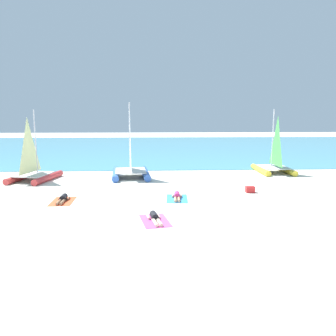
{
  "coord_description": "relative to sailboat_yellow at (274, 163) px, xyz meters",
  "views": [
    {
      "loc": [
        -0.93,
        -14.59,
        4.37
      ],
      "look_at": [
        0.0,
        4.96,
        1.2
      ],
      "focal_mm": 34.7,
      "sensor_mm": 36.0,
      "label": 1
    }
  ],
  "objects": [
    {
      "name": "towel_middle",
      "position": [
        -9.23,
        -11.2,
        -0.72
      ],
      "size": [
        1.44,
        2.07,
        0.01
      ],
      "primitive_type": "cube",
      "rotation": [
        0.0,
        0.0,
        0.19
      ],
      "color": "#D84C99",
      "rests_on": "ground"
    },
    {
      "name": "towel_right",
      "position": [
        -8.04,
        -7.59,
        -0.72
      ],
      "size": [
        1.22,
        1.96,
        0.01
      ],
      "primitive_type": "cube",
      "rotation": [
        0.0,
        0.0,
        -0.06
      ],
      "color": "#338CD8",
      "rests_on": "ground"
    },
    {
      "name": "towel_left",
      "position": [
        -13.96,
        -7.84,
        -0.72
      ],
      "size": [
        1.16,
        1.93,
        0.01
      ],
      "primitive_type": "cube",
      "rotation": [
        0.0,
        0.0,
        0.03
      ],
      "color": "#EA5933",
      "rests_on": "ground"
    },
    {
      "name": "sailboat_blue",
      "position": [
        -10.9,
        -1.34,
        0.06
      ],
      "size": [
        2.96,
        4.28,
        5.29
      ],
      "rotation": [
        0.0,
        0.0,
        0.1
      ],
      "color": "blue",
      "rests_on": "ground"
    },
    {
      "name": "ground_plane",
      "position": [
        -8.38,
        0.3,
        -0.73
      ],
      "size": [
        120.0,
        120.0,
        0.0
      ],
      "primitive_type": "plane",
      "color": "silver"
    },
    {
      "name": "sailboat_red",
      "position": [
        -17.37,
        -2.25,
        -0.02
      ],
      "size": [
        2.96,
        4.02,
        4.77
      ],
      "rotation": [
        0.0,
        0.0,
        -0.18
      ],
      "color": "#CC3838",
      "rests_on": "ground"
    },
    {
      "name": "sunbather_left",
      "position": [
        -13.97,
        -7.78,
        -0.59
      ],
      "size": [
        0.55,
        1.56,
        0.3
      ],
      "rotation": [
        0.0,
        0.0,
        0.03
      ],
      "color": "black",
      "rests_on": "towel_left"
    },
    {
      "name": "sunbather_middle",
      "position": [
        -9.25,
        -11.13,
        -0.59
      ],
      "size": [
        0.69,
        1.56,
        0.3
      ],
      "rotation": [
        0.0,
        0.0,
        0.19
      ],
      "color": "black",
      "rests_on": "towel_middle"
    },
    {
      "name": "ocean_water",
      "position": [
        -8.38,
        21.31,
        -0.7
      ],
      "size": [
        120.0,
        40.0,
        0.05
      ],
      "primitive_type": "cube",
      "color": "#4C9EB7",
      "rests_on": "ground"
    },
    {
      "name": "sailboat_yellow",
      "position": [
        0.0,
        0.0,
        0.0
      ],
      "size": [
        2.42,
        3.76,
        4.87
      ],
      "rotation": [
        0.0,
        0.0,
        -0.01
      ],
      "color": "yellow",
      "rests_on": "ground"
    },
    {
      "name": "sunbather_right",
      "position": [
        -8.03,
        -7.52,
        -0.59
      ],
      "size": [
        0.57,
        1.57,
        0.3
      ],
      "rotation": [
        0.0,
        0.0,
        -0.06
      ],
      "color": "#D83372",
      "rests_on": "towel_right"
    },
    {
      "name": "cooler_box",
      "position": [
        -3.74,
        -6.36,
        -0.55
      ],
      "size": [
        0.5,
        0.36,
        0.36
      ],
      "primitive_type": "cube",
      "color": "red",
      "rests_on": "ground"
    }
  ]
}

